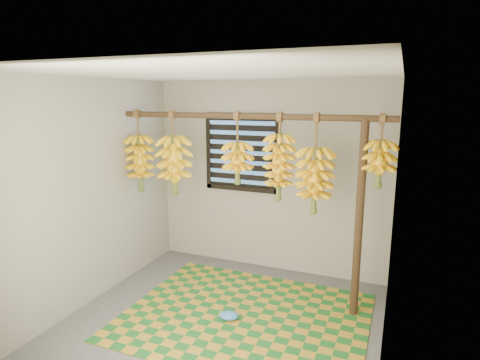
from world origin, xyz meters
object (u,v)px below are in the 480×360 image
at_px(support_post, 359,221).
at_px(banana_bunch_a, 140,163).
at_px(banana_bunch_b, 175,165).
at_px(banana_bunch_e, 314,181).
at_px(woven_mat, 245,316).
at_px(banana_bunch_f, 379,164).
at_px(plastic_bag, 229,316).
at_px(banana_bunch_c, 237,163).
at_px(banana_bunch_d, 279,167).

bearing_deg(support_post, banana_bunch_a, 180.00).
xyz_separation_m(banana_bunch_b, banana_bunch_e, (1.62, -0.00, -0.06)).
height_order(woven_mat, banana_bunch_f, banana_bunch_f).
bearing_deg(woven_mat, banana_bunch_a, 163.12).
height_order(plastic_bag, banana_bunch_f, banana_bunch_f).
distance_m(banana_bunch_c, banana_bunch_d, 0.46).
distance_m(banana_bunch_c, banana_bunch_f, 1.44).
height_order(banana_bunch_c, banana_bunch_d, same).
bearing_deg(woven_mat, banana_bunch_f, 21.72).
xyz_separation_m(banana_bunch_e, banana_bunch_f, (0.60, 0.00, 0.21)).
distance_m(banana_bunch_a, banana_bunch_d, 1.72).
bearing_deg(banana_bunch_a, banana_bunch_d, 0.00).
relative_size(banana_bunch_a, banana_bunch_f, 1.39).
bearing_deg(banana_bunch_f, woven_mat, -158.28).
distance_m(banana_bunch_a, banana_bunch_c, 1.26).
relative_size(woven_mat, banana_bunch_a, 2.49).
distance_m(banana_bunch_e, banana_bunch_f, 0.64).
relative_size(plastic_bag, banana_bunch_a, 0.20).
height_order(banana_bunch_a, banana_bunch_f, same).
relative_size(woven_mat, banana_bunch_f, 3.46).
height_order(support_post, plastic_bag, support_post).
xyz_separation_m(support_post, woven_mat, (-1.02, -0.47, -0.99)).
bearing_deg(banana_bunch_f, banana_bunch_e, -180.00).
bearing_deg(plastic_bag, banana_bunch_b, 147.79).
relative_size(woven_mat, banana_bunch_e, 2.37).
height_order(support_post, banana_bunch_e, banana_bunch_e).
height_order(woven_mat, banana_bunch_c, banana_bunch_c).
distance_m(banana_bunch_a, banana_bunch_e, 2.10).
bearing_deg(banana_bunch_e, woven_mat, -140.47).
height_order(woven_mat, banana_bunch_e, banana_bunch_e).
bearing_deg(banana_bunch_f, banana_bunch_a, -180.00).
distance_m(support_post, banana_bunch_f, 0.60).
bearing_deg(banana_bunch_c, banana_bunch_b, 180.00).
distance_m(banana_bunch_d, banana_bunch_e, 0.39).
bearing_deg(woven_mat, banana_bunch_d, 67.71).
relative_size(woven_mat, plastic_bag, 12.32).
distance_m(banana_bunch_a, banana_bunch_b, 0.48).
relative_size(banana_bunch_b, banana_bunch_f, 1.36).
distance_m(banana_bunch_b, banana_bunch_d, 1.25).
bearing_deg(banana_bunch_e, plastic_bag, -139.57).
height_order(banana_bunch_a, banana_bunch_b, same).
bearing_deg(support_post, banana_bunch_b, 180.00).
relative_size(woven_mat, banana_bunch_d, 2.62).
bearing_deg(banana_bunch_e, banana_bunch_a, 180.00).
bearing_deg(banana_bunch_d, plastic_bag, -118.30).
bearing_deg(banana_bunch_b, banana_bunch_e, -0.00).
distance_m(banana_bunch_a, banana_bunch_f, 2.70).
distance_m(woven_mat, banana_bunch_e, 1.55).
xyz_separation_m(banana_bunch_d, banana_bunch_f, (0.98, 0.00, 0.10)).
distance_m(plastic_bag, banana_bunch_d, 1.58).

